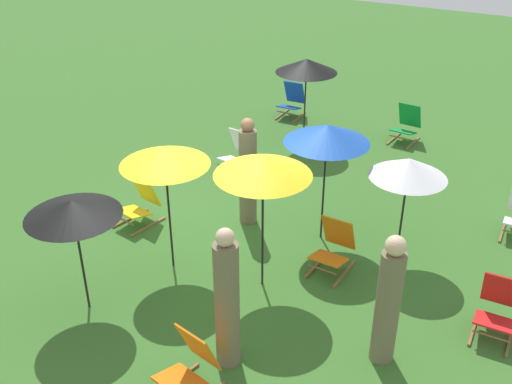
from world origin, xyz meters
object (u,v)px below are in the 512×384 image
at_px(umbrella_5, 306,66).
at_px(person_1, 227,302).
at_px(deckchair_3, 190,366).
at_px(person_2, 388,303).
at_px(deckchair_8, 406,125).
at_px(deckchair_0, 238,153).
at_px(person_0, 248,174).
at_px(umbrella_0, 409,168).
at_px(deckchair_4, 334,248).
at_px(umbrella_1, 263,166).
at_px(deckchair_2, 140,203).
at_px(deckchair_6, 498,309).
at_px(deckchair_7, 292,101).
at_px(umbrella_4, 73,209).
at_px(umbrella_2, 165,156).
at_px(umbrella_3, 327,134).

xyz_separation_m(umbrella_5, person_1, (2.16, -6.26, -0.81)).
relative_size(deckchair_3, person_2, 0.48).
bearing_deg(deckchair_8, person_2, -70.41).
height_order(deckchair_0, person_0, person_0).
xyz_separation_m(deckchair_3, umbrella_0, (1.12, 3.74, 1.15)).
bearing_deg(deckchair_4, umbrella_1, -128.50).
xyz_separation_m(deckchair_2, deckchair_8, (2.69, 5.57, 0.00)).
xyz_separation_m(deckchair_6, deckchair_7, (-5.75, 5.36, 0.00)).
relative_size(deckchair_6, umbrella_4, 0.50).
bearing_deg(deckchair_3, umbrella_2, 142.58).
distance_m(deckchair_3, umbrella_3, 3.93).
xyz_separation_m(deckchair_2, person_1, (3.00, -1.91, 0.52)).
height_order(deckchair_3, umbrella_2, umbrella_2).
distance_m(umbrella_3, person_1, 3.19).
bearing_deg(umbrella_0, deckchair_6, -30.90).
bearing_deg(deckchair_2, person_0, 40.42).
bearing_deg(deckchair_8, deckchair_7, -177.41).
bearing_deg(umbrella_5, deckchair_2, -100.89).
height_order(deckchair_3, deckchair_7, same).
xyz_separation_m(umbrella_0, person_2, (0.54, -2.14, -0.68)).
distance_m(deckchair_2, person_0, 1.86).
height_order(deckchair_0, umbrella_3, umbrella_3).
relative_size(deckchair_4, deckchair_6, 1.00).
bearing_deg(umbrella_4, deckchair_8, 76.30).
xyz_separation_m(deckchair_0, deckchair_4, (2.96, -2.05, 0.00)).
bearing_deg(deckchair_7, umbrella_0, -49.99).
bearing_deg(umbrella_2, person_1, -34.07).
relative_size(umbrella_2, umbrella_5, 1.05).
bearing_deg(deckchair_6, deckchair_0, 153.80).
height_order(umbrella_2, umbrella_4, umbrella_2).
xyz_separation_m(deckchair_0, umbrella_4, (0.50, -4.54, 1.17)).
xyz_separation_m(umbrella_5, person_0, (0.68, -3.39, -0.82)).
distance_m(deckchair_7, umbrella_0, 6.15).
bearing_deg(deckchair_7, umbrella_2, -81.20).
height_order(deckchair_3, umbrella_1, umbrella_1).
height_order(deckchair_7, umbrella_4, umbrella_4).
height_order(umbrella_5, person_2, umbrella_5).
bearing_deg(deckchair_2, deckchair_7, 99.28).
distance_m(deckchair_2, deckchair_4, 3.32).
height_order(umbrella_0, umbrella_3, umbrella_3).
relative_size(deckchair_2, umbrella_3, 0.43).
height_order(deckchair_4, umbrella_5, umbrella_5).
height_order(umbrella_1, umbrella_3, umbrella_1).
xyz_separation_m(deckchair_7, person_0, (1.64, -4.66, 0.51)).
height_order(deckchair_4, person_2, person_2).
height_order(deckchair_7, person_1, person_1).
bearing_deg(deckchair_3, umbrella_5, 116.65).
distance_m(deckchair_6, umbrella_5, 6.44).
bearing_deg(umbrella_4, deckchair_7, 97.12).
bearing_deg(umbrella_5, deckchair_0, -105.12).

